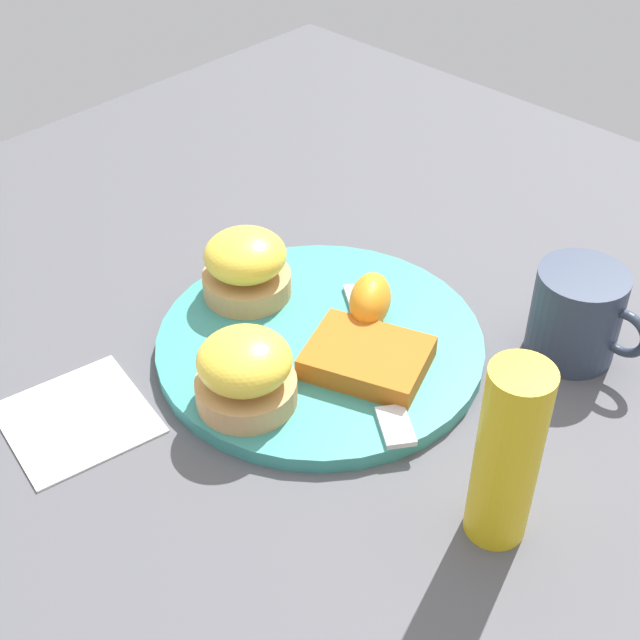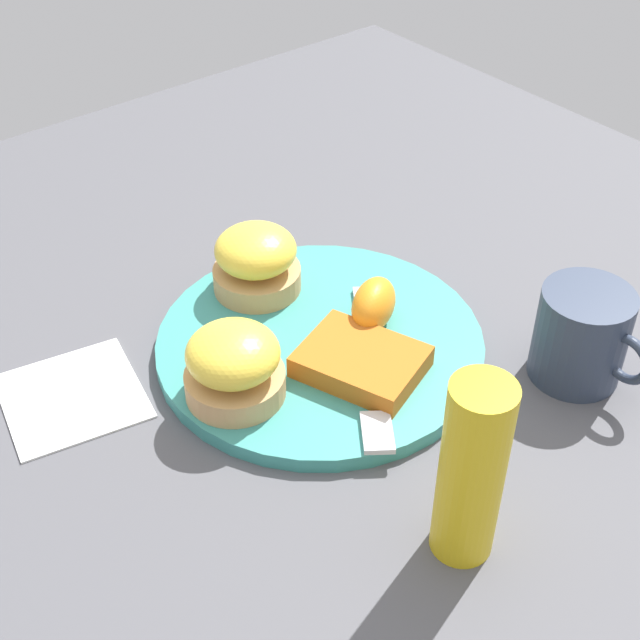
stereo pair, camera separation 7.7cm
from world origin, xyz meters
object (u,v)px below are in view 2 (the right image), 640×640
at_px(cup, 582,336).
at_px(hashbrown_patty, 363,360).
at_px(fork, 369,374).
at_px(sandwich_benedict_right, 234,365).
at_px(condiment_bottle, 471,472).
at_px(orange_wedge, 374,305).
at_px(sandwich_benedict_left, 257,260).

bearing_deg(cup, hashbrown_patty, -125.67).
bearing_deg(cup, fork, -122.93).
xyz_separation_m(sandwich_benedict_right, hashbrown_patty, (0.04, 0.10, -0.02)).
bearing_deg(hashbrown_patty, fork, -7.85).
xyz_separation_m(cup, condiment_bottle, (0.06, -0.20, 0.03)).
distance_m(fork, condiment_bottle, 0.18).
distance_m(sandwich_benedict_right, condiment_bottle, 0.22).
height_order(orange_wedge, condiment_bottle, condiment_bottle).
height_order(hashbrown_patty, orange_wedge, orange_wedge).
distance_m(sandwich_benedict_left, cup, 0.29).
relative_size(sandwich_benedict_left, condiment_bottle, 0.55).
height_order(sandwich_benedict_right, orange_wedge, sandwich_benedict_right).
distance_m(orange_wedge, condiment_bottle, 0.24).
relative_size(hashbrown_patty, fork, 0.56).
xyz_separation_m(hashbrown_patty, condiment_bottle, (0.17, -0.06, 0.05)).
height_order(sandwich_benedict_right, cup, cup).
distance_m(sandwich_benedict_left, hashbrown_patty, 0.15).
bearing_deg(fork, sandwich_benedict_right, -118.07).
relative_size(sandwich_benedict_left, fork, 0.47).
height_order(sandwich_benedict_left, condiment_bottle, condiment_bottle).
bearing_deg(fork, sandwich_benedict_left, 179.95).
distance_m(orange_wedge, cup, 0.18).
xyz_separation_m(sandwich_benedict_left, cup, (0.25, 0.15, -0.00)).
distance_m(cup, condiment_bottle, 0.22).
xyz_separation_m(sandwich_benedict_left, hashbrown_patty, (0.15, 0.00, -0.02)).
xyz_separation_m(sandwich_benedict_right, condiment_bottle, (0.21, 0.04, 0.03)).
height_order(hashbrown_patty, condiment_bottle, condiment_bottle).
distance_m(sandwich_benedict_left, orange_wedge, 0.12).
distance_m(hashbrown_patty, cup, 0.18).
relative_size(sandwich_benedict_right, hashbrown_patty, 0.83).
xyz_separation_m(sandwich_benedict_left, fork, (0.16, -0.00, -0.03)).
bearing_deg(orange_wedge, sandwich_benedict_right, -91.20).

